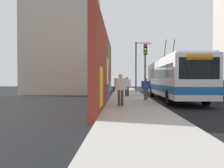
{
  "coord_description": "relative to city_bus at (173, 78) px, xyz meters",
  "views": [
    {
      "loc": [
        -19.21,
        2.35,
        1.57
      ],
      "look_at": [
        0.61,
        3.05,
        1.25
      ],
      "focal_mm": 37.68,
      "sensor_mm": 36.0,
      "label": 1
    }
  ],
  "objects": [
    {
      "name": "ground_plane",
      "position": [
        0.74,
        1.8,
        -1.76
      ],
      "size": [
        80.0,
        80.0,
        0.0
      ],
      "primitive_type": "plane",
      "color": "black"
    },
    {
      "name": "building_far_left",
      "position": [
        11.34,
        11.0,
        9.21
      ],
      "size": [
        11.98,
        7.54,
        21.95
      ],
      "color": "#B2A899",
      "rests_on": "ground_plane"
    },
    {
      "name": "pedestrian_at_curb",
      "position": [
        -1.56,
        2.31,
        -0.7
      ],
      "size": [
        0.22,
        0.64,
        1.57
      ],
      "color": "#595960",
      "rests_on": "sidewalk_slab"
    },
    {
      "name": "sidewalk_slab",
      "position": [
        0.74,
        3.4,
        -1.69
      ],
      "size": [
        48.0,
        3.2,
        0.15
      ],
      "primitive_type": "cube",
      "color": "#ADA8A0",
      "rests_on": "ground_plane"
    },
    {
      "name": "parked_car_red",
      "position": [
        4.56,
        -5.2,
        -0.93
      ],
      "size": [
        4.3,
        1.9,
        1.58
      ],
      "color": "#B21E19",
      "rests_on": "ground_plane"
    },
    {
      "name": "pedestrian_midblock",
      "position": [
        2.24,
        3.56,
        -0.61
      ],
      "size": [
        0.23,
        0.68,
        1.7
      ],
      "color": "#1E1E2D",
      "rests_on": "sidewalk_slab"
    },
    {
      "name": "graffiti_wall",
      "position": [
        -3.48,
        5.15,
        0.53
      ],
      "size": [
        13.56,
        0.32,
        4.6
      ],
      "color": "maroon",
      "rests_on": "ground_plane"
    },
    {
      "name": "parked_car_silver",
      "position": [
        10.66,
        -5.2,
        -0.93
      ],
      "size": [
        4.18,
        1.79,
        1.58
      ],
      "color": "#B7B7BC",
      "rests_on": "ground_plane"
    },
    {
      "name": "street_lamp",
      "position": [
        10.08,
        2.02,
        1.91
      ],
      "size": [
        0.44,
        1.89,
        6.07
      ],
      "color": "#4C4C51",
      "rests_on": "sidewalk_slab"
    },
    {
      "name": "city_bus",
      "position": [
        0.0,
        0.0,
        0.0
      ],
      "size": [
        12.0,
        2.55,
        4.94
      ],
      "color": "silver",
      "rests_on": "ground_plane"
    },
    {
      "name": "pedestrian_near_wall",
      "position": [
        -5.61,
        4.14,
        -0.57
      ],
      "size": [
        0.24,
        0.77,
        1.76
      ],
      "color": "#3F3326",
      "rests_on": "sidewalk_slab"
    },
    {
      "name": "traffic_light",
      "position": [
        0.43,
        2.15,
        1.28
      ],
      "size": [
        0.49,
        0.28,
        4.32
      ],
      "color": "#2D382D",
      "rests_on": "sidewalk_slab"
    }
  ]
}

